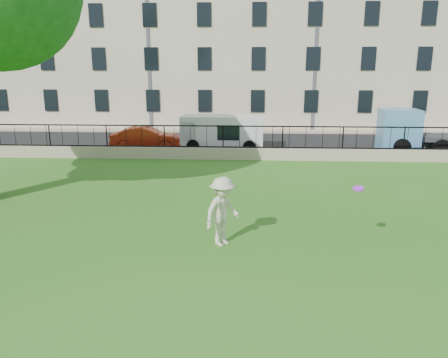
# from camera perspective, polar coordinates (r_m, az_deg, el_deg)

# --- Properties ---
(ground) EXTENTS (120.00, 120.00, 0.00)m
(ground) POSITION_cam_1_polar(r_m,az_deg,el_deg) (10.94, -3.73, -10.13)
(ground) COLOR #276A19
(ground) RESTS_ON ground
(retaining_wall) EXTENTS (50.00, 0.40, 0.60)m
(retaining_wall) POSITION_cam_1_polar(r_m,az_deg,el_deg) (22.33, -0.12, 3.37)
(retaining_wall) COLOR gray
(retaining_wall) RESTS_ON ground
(iron_railing) EXTENTS (50.00, 0.05, 1.13)m
(iron_railing) POSITION_cam_1_polar(r_m,az_deg,el_deg) (22.18, -0.12, 5.53)
(iron_railing) COLOR black
(iron_railing) RESTS_ON retaining_wall
(street) EXTENTS (60.00, 9.00, 0.01)m
(street) POSITION_cam_1_polar(r_m,az_deg,el_deg) (27.00, 0.44, 4.63)
(street) COLOR black
(street) RESTS_ON ground
(sidewalk) EXTENTS (60.00, 1.40, 0.12)m
(sidewalk) POSITION_cam_1_polar(r_m,az_deg,el_deg) (32.13, 0.88, 6.27)
(sidewalk) COLOR gray
(sidewalk) RESTS_ON ground
(building_row) EXTENTS (56.40, 10.40, 13.80)m
(building_row) POSITION_cam_1_polar(r_m,az_deg,el_deg) (37.56, 1.28, 17.91)
(building_row) COLOR beige
(building_row) RESTS_ON ground
(man) EXTENTS (1.28, 1.34, 1.83)m
(man) POSITION_cam_1_polar(r_m,az_deg,el_deg) (11.33, -0.19, -4.25)
(man) COLOR beige
(man) RESTS_ON ground
(frisbee) EXTENTS (0.31, 0.31, 0.12)m
(frisbee) POSITION_cam_1_polar(r_m,az_deg,el_deg) (11.29, 17.15, -1.18)
(frisbee) COLOR #AD28E3
(red_sedan) EXTENTS (4.05, 1.65, 1.31)m
(red_sedan) POSITION_cam_1_polar(r_m,az_deg,el_deg) (25.26, -10.10, 5.23)
(red_sedan) COLOR maroon
(red_sedan) RESTS_ON street
(white_van) EXTENTS (4.66, 1.96, 1.93)m
(white_van) POSITION_cam_1_polar(r_m,az_deg,el_deg) (24.91, -0.20, 6.06)
(white_van) COLOR silver
(white_van) RESTS_ON street
(blue_truck) EXTENTS (5.72, 2.35, 2.35)m
(blue_truck) POSITION_cam_1_polar(r_m,az_deg,el_deg) (26.52, 25.61, 5.62)
(blue_truck) COLOR #5595C7
(blue_truck) RESTS_ON street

